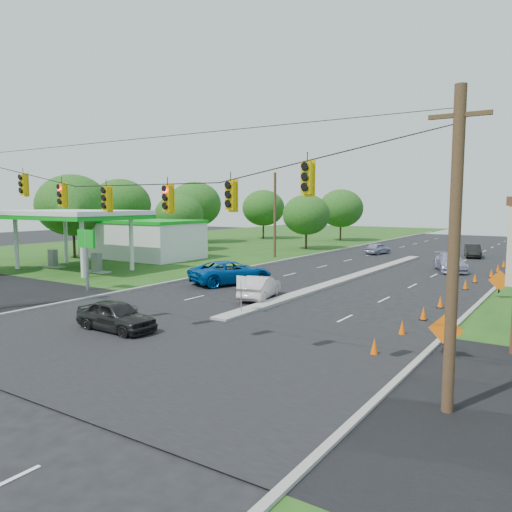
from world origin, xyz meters
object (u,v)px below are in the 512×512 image
Objects in this scene: gas_station at (132,235)px; white_sedan at (260,287)px; black_sedan at (116,316)px; blue_pickup at (231,272)px.

gas_station reaches higher than white_sedan.
gas_station reaches higher than black_sedan.
black_sedan is 0.69× the size of blue_pickup.
blue_pickup reaches higher than black_sedan.
black_sedan is (20.82, -20.23, -1.86)m from gas_station.
black_sedan is at bearing 67.84° from white_sedan.
blue_pickup is at bearing -20.61° from gas_station.
gas_station is 4.71× the size of black_sedan.
blue_pickup is at bearing 15.61° from black_sedan.
gas_station is at bearing 47.11° from black_sedan.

